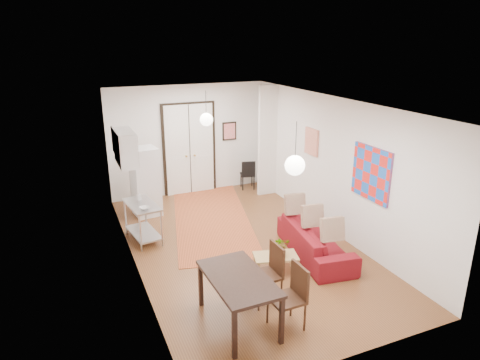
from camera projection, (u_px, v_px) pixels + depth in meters
name	position (u px, v px, depth m)	size (l,w,h in m)	color
floor	(241.00, 246.00, 8.70)	(7.00, 7.00, 0.00)	brown
ceiling	(241.00, 103.00, 7.78)	(4.20, 7.00, 0.02)	white
wall_back	(189.00, 140.00, 11.29)	(4.20, 0.02, 2.90)	white
wall_front	(354.00, 261.00, 5.19)	(4.20, 0.02, 2.90)	white
wall_left	(130.00, 193.00, 7.46)	(0.02, 7.00, 2.90)	white
wall_right	(332.00, 166.00, 9.02)	(0.02, 7.00, 2.90)	white
double_doors	(190.00, 150.00, 11.33)	(1.44, 0.06, 2.50)	silver
stub_partition	(267.00, 141.00, 11.15)	(0.50, 0.10, 2.90)	white
wall_cabinet	(125.00, 147.00, 8.69)	(0.35, 1.00, 0.70)	silver
painting_popart	(371.00, 173.00, 7.86)	(0.05, 1.00, 1.00)	red
painting_abstract	(312.00, 142.00, 9.60)	(0.05, 0.50, 0.60)	beige
poster_back	(229.00, 131.00, 11.65)	(0.40, 0.03, 0.50)	red
print_left	(114.00, 141.00, 9.05)	(0.03, 0.44, 0.54)	#945E3D
pendant_back	(206.00, 119.00, 9.73)	(0.30, 0.30, 0.80)	white
pendant_front	(295.00, 165.00, 6.24)	(0.30, 0.30, 0.80)	white
kilim_rug	(212.00, 218.00, 10.01)	(1.67, 4.45, 0.01)	#BA542E
sofa	(315.00, 241.00, 8.24)	(0.81, 2.08, 0.61)	maroon
coffee_table	(276.00, 258.00, 7.61)	(0.86, 0.61, 0.34)	tan
potted_plant	(281.00, 246.00, 7.58)	(0.30, 0.26, 0.34)	#33662E
kitchen_counter	(143.00, 218.00, 8.81)	(0.66, 1.11, 0.80)	#A7A9AC
bowl	(145.00, 208.00, 8.45)	(0.19, 0.19, 0.05)	silver
soap_bottle	(139.00, 196.00, 8.91)	(0.08, 0.07, 0.17)	#529AB3
fridge	(145.00, 182.00, 10.00)	(0.58, 0.58, 1.63)	silver
dining_table	(238.00, 282.00, 6.13)	(0.84, 1.42, 0.78)	black
dining_chair_near	(262.00, 267.00, 6.79)	(0.47, 0.66, 0.96)	#362111
dining_chair_far	(283.00, 290.00, 6.18)	(0.47, 0.66, 0.96)	#362111
black_side_chair	(246.00, 171.00, 11.94)	(0.45, 0.46, 0.82)	black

